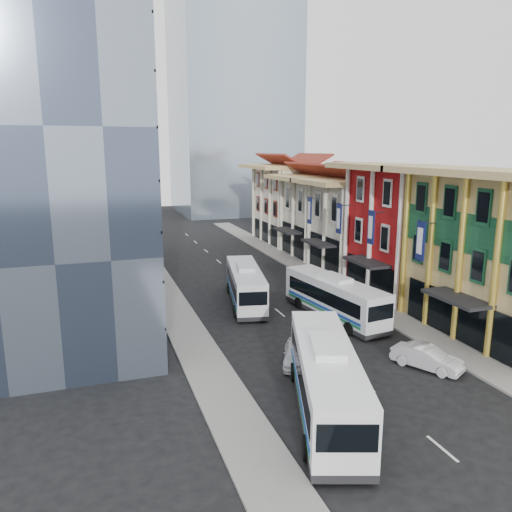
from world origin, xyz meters
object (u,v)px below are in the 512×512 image
object	(u,v)px
bus_left_far	(245,284)
bus_left_near	(326,378)
bus_right	(334,297)
office_tower	(56,133)
sedan_left	(297,354)
sedan_right	(427,358)
shophouse_tan	(507,257)

from	to	relation	value
bus_left_far	bus_left_near	bearing A→B (deg)	-83.90
bus_left_near	bus_right	distance (m)	15.46
bus_left_far	office_tower	bearing A→B (deg)	-170.80
office_tower	sedan_left	world-z (taller)	office_tower
office_tower	sedan_right	size ratio (longest dim) A/B	6.74
bus_left_near	sedan_left	bearing A→B (deg)	99.76
shophouse_tan	sedan_right	xyz separation A→B (m)	(-9.14, -3.38, -5.27)
shophouse_tan	sedan_left	distance (m)	17.58
office_tower	bus_left_far	distance (m)	19.98
office_tower	sedan_left	xyz separation A→B (m)	(14.23, -14.11, -14.27)
bus_left_near	sedan_right	bearing A→B (deg)	37.15
shophouse_tan	bus_right	xyz separation A→B (m)	(-10.25, 7.28, -4.16)
bus_left_near	bus_left_far	bearing A→B (deg)	103.74
bus_left_far	bus_right	size ratio (longest dim) A/B	0.99
office_tower	bus_left_near	bearing A→B (deg)	-56.78
shophouse_tan	bus_right	bearing A→B (deg)	144.60
office_tower	sedan_right	world-z (taller)	office_tower
bus_left_far	sedan_right	world-z (taller)	bus_left_far
bus_left_near	sedan_right	world-z (taller)	bus_left_near
bus_left_near	shophouse_tan	bearing A→B (deg)	38.16
bus_left_near	sedan_right	distance (m)	9.16
bus_left_near	sedan_right	xyz separation A→B (m)	(8.61, 2.86, -1.27)
bus_left_near	bus_right	world-z (taller)	bus_left_near
sedan_left	shophouse_tan	bearing A→B (deg)	25.13
shophouse_tan	sedan_left	world-z (taller)	shophouse_tan
shophouse_tan	bus_right	world-z (taller)	shophouse_tan
office_tower	sedan_left	size ratio (longest dim) A/B	7.03
office_tower	shophouse_tan	bearing A→B (deg)	-24.30
shophouse_tan	bus_left_near	size ratio (longest dim) A/B	1.12
sedan_left	office_tower	bearing A→B (deg)	160.02
bus_right	bus_left_near	bearing A→B (deg)	-127.29
sedan_left	sedan_right	bearing A→B (deg)	1.52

